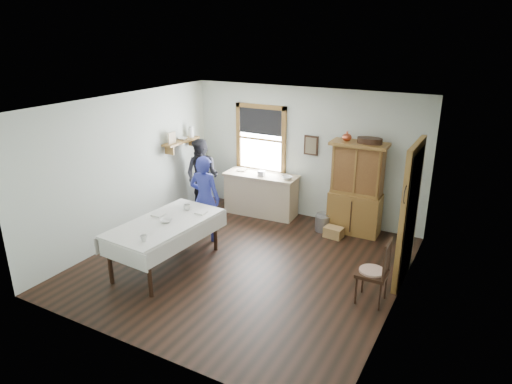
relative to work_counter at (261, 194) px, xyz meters
The scene contains 20 objects.
room 2.45m from the work_counter, 69.25° to the right, with size 5.01×5.01×2.70m.
window 1.25m from the work_counter, 119.91° to the left, with size 1.18×0.07×1.48m.
doorway 3.57m from the work_counter, 21.38° to the right, with size 0.09×1.14×2.22m.
wall_shelf 2.02m from the work_counter, 159.38° to the right, with size 0.24×1.00×0.44m.
framed_picture 1.50m from the work_counter, 19.23° to the left, with size 0.30×0.04×0.40m, color black.
rug_beater 3.94m from the work_counter, 29.30° to the right, with size 0.27×0.27×0.01m, color black.
work_counter is the anchor object (origin of this frame).
china_hutch 2.08m from the work_counter, ahead, with size 1.06×0.50×1.80m, color olive.
dining_table 2.79m from the work_counter, 96.34° to the right, with size 1.05×1.99×0.80m, color silver.
spindle_chair 3.71m from the work_counter, 36.28° to the right, with size 0.47×0.47×1.02m, color black.
pail 1.51m from the work_counter, ahead, with size 0.29×0.29×0.31m, color gray.
wicker_basket 1.85m from the work_counter, 11.94° to the right, with size 0.34×0.24×0.20m, color #A17749.
woman_blue 1.66m from the work_counter, 101.55° to the right, with size 0.55×0.36×1.51m, color navy.
figure_dark 1.31m from the work_counter, 160.69° to the right, with size 0.71×0.56×1.47m, color black.
table_cup_a 2.23m from the work_counter, 97.75° to the right, with size 0.12×0.12×0.10m, color silver.
table_cup_b 3.51m from the work_counter, 91.80° to the right, with size 0.10×0.10×0.10m, color silver.
table_bowl 2.81m from the work_counter, 95.62° to the right, with size 0.21×0.21×0.05m, color silver.
counter_book 0.74m from the work_counter, behind, with size 0.15×0.21×0.02m, color brown.
counter_bowl 0.79m from the work_counter, ahead, with size 0.21×0.21×0.07m, color silver.
shelf_bowl 2.03m from the work_counter, 159.77° to the right, with size 0.22×0.22×0.05m, color silver.
Camera 1 is at (3.48, -5.92, 3.77)m, focal length 32.00 mm.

